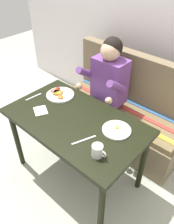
% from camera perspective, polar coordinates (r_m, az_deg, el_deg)
% --- Properties ---
extents(ground_plane, '(8.00, 8.00, 0.00)m').
position_cam_1_polar(ground_plane, '(2.43, -2.45, -15.17)').
color(ground_plane, '#AEB29F').
extents(back_wall, '(4.40, 0.10, 2.60)m').
position_cam_1_polar(back_wall, '(2.59, 18.18, 21.96)').
color(back_wall, silver).
rests_on(back_wall, ground).
extents(table, '(1.20, 0.70, 0.73)m').
position_cam_1_polar(table, '(1.95, -2.96, -3.69)').
color(table, black).
rests_on(table, ground).
extents(couch, '(1.44, 0.56, 1.00)m').
position_cam_1_polar(couch, '(2.62, 9.04, -0.56)').
color(couch, '#726248').
rests_on(couch, ground).
extents(person, '(0.45, 0.61, 1.21)m').
position_cam_1_polar(person, '(2.33, 4.62, 6.84)').
color(person, '#703F8B').
rests_on(person, ground).
extents(plate_breakfast, '(0.27, 0.27, 0.05)m').
position_cam_1_polar(plate_breakfast, '(2.19, -6.89, 4.46)').
color(plate_breakfast, white).
rests_on(plate_breakfast, table).
extents(plate_eggs, '(0.23, 0.23, 0.04)m').
position_cam_1_polar(plate_eggs, '(1.80, 7.44, -4.47)').
color(plate_eggs, white).
rests_on(plate_eggs, table).
extents(coffee_mug, '(0.12, 0.08, 0.09)m').
position_cam_1_polar(coffee_mug, '(1.58, 2.69, -9.66)').
color(coffee_mug, white).
rests_on(coffee_mug, table).
extents(napkin, '(0.17, 0.16, 0.01)m').
position_cam_1_polar(napkin, '(2.02, -11.59, 0.34)').
color(napkin, silver).
rests_on(napkin, table).
extents(fork, '(0.03, 0.17, 0.00)m').
position_cam_1_polar(fork, '(2.21, -13.30, 3.73)').
color(fork, silver).
rests_on(fork, table).
extents(knife, '(0.09, 0.19, 0.00)m').
position_cam_1_polar(knife, '(1.71, -0.76, -7.06)').
color(knife, silver).
rests_on(knife, table).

